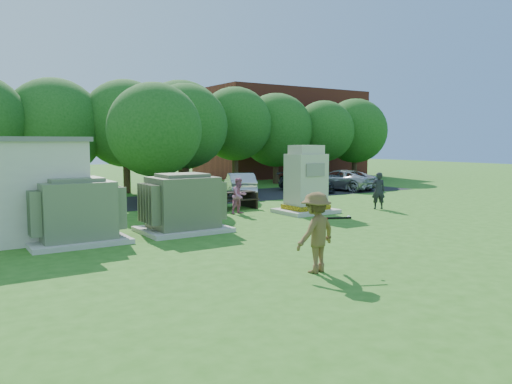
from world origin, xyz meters
TOP-DOWN VIEW (x-y plane):
  - ground at (0.00, 0.00)m, footprint 120.00×120.00m
  - brick_building at (18.00, 27.00)m, footprint 15.00×8.00m
  - parking_strip at (7.00, 13.50)m, footprint 20.00×6.00m
  - transformer_left at (-6.50, 4.50)m, footprint 3.00×2.40m
  - transformer_right at (-2.80, 4.50)m, footprint 3.00×2.40m
  - generator_cabinet at (3.83, 5.74)m, footprint 2.50×2.05m
  - picnic_table at (1.83, 8.69)m, footprint 1.94×1.46m
  - batter at (-2.49, -2.46)m, footprint 1.41×0.99m
  - person_by_generator at (7.49, 4.82)m, footprint 0.77×0.70m
  - person_at_picnic at (1.15, 7.11)m, footprint 0.89×0.75m
  - car_white at (0.13, 13.60)m, footprint 2.31×4.18m
  - car_silver_a at (5.01, 13.37)m, footprint 3.03×4.43m
  - car_dark at (9.87, 13.18)m, footprint 2.00×4.30m
  - car_silver_b at (12.52, 12.93)m, footprint 3.36×5.24m
  - batting_equipment at (-1.90, -2.48)m, footprint 1.08×0.40m
  - tree_row at (1.75, 18.50)m, footprint 41.30×13.30m

SIDE VIEW (x-z plane):
  - ground at x=0.00m, z-range 0.00..0.00m
  - parking_strip at x=7.00m, z-range 0.00..0.01m
  - picnic_table at x=1.83m, z-range 0.10..0.93m
  - car_dark at x=9.87m, z-range 0.00..1.22m
  - car_white at x=0.13m, z-range 0.00..1.34m
  - car_silver_b at x=12.52m, z-range 0.00..1.35m
  - car_silver_a at x=5.01m, z-range 0.00..1.38m
  - person_at_picnic at x=1.15m, z-range 0.00..1.61m
  - person_by_generator at x=7.49m, z-range 0.00..1.76m
  - transformer_left at x=-6.50m, z-range -0.07..2.00m
  - transformer_right at x=-2.80m, z-range -0.07..2.00m
  - batter at x=-2.49m, z-range 0.00..1.98m
  - batting_equipment at x=-1.90m, z-range 1.24..1.34m
  - generator_cabinet at x=3.83m, z-range -0.19..2.85m
  - brick_building at x=18.00m, z-range 0.00..8.00m
  - tree_row at x=1.75m, z-range 0.50..7.80m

